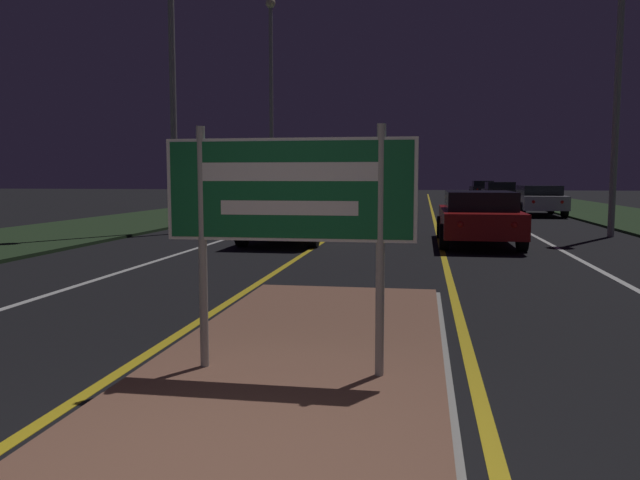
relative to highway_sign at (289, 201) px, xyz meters
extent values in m
cube|color=#999993|center=(0.00, 0.00, -1.46)|extent=(2.61, 7.98, 0.05)
cube|color=brown|center=(0.00, 0.00, -1.43)|extent=(2.49, 7.86, 0.10)
cube|color=#23381E|center=(-9.50, 18.01, -1.44)|extent=(5.00, 100.00, 0.08)
cube|color=gold|center=(-1.50, 23.01, -1.48)|extent=(0.12, 70.00, 0.01)
cube|color=gold|center=(1.50, 23.01, -1.48)|extent=(0.12, 70.00, 0.01)
cube|color=silver|center=(-4.20, 23.01, -1.48)|extent=(0.12, 70.00, 0.01)
cube|color=silver|center=(4.20, 23.01, -1.48)|extent=(0.12, 70.00, 0.01)
cube|color=silver|center=(-7.20, 23.01, -1.48)|extent=(0.10, 70.00, 0.01)
cube|color=silver|center=(7.20, 23.01, -1.48)|extent=(0.10, 70.00, 0.01)
cylinder|color=#9E9E99|center=(-0.73, 0.00, -0.39)|extent=(0.07, 0.07, 1.98)
cylinder|color=#9E9E99|center=(0.73, 0.00, -0.39)|extent=(0.07, 0.07, 1.98)
cube|color=#146033|center=(0.00, 0.00, 0.09)|extent=(2.02, 0.04, 0.81)
cube|color=white|center=(0.00, -0.02, 0.09)|extent=(2.02, 0.00, 0.81)
cube|color=#146033|center=(0.00, -0.02, 0.09)|extent=(1.96, 0.01, 0.77)
cube|color=white|center=(0.00, -0.02, 0.23)|extent=(1.41, 0.01, 0.15)
cube|color=white|center=(0.00, -0.02, -0.05)|extent=(1.11, 0.01, 0.11)
cylinder|color=#9E9E99|center=(-6.17, 12.62, 3.92)|extent=(0.18, 0.18, 10.81)
cylinder|color=#9E9E99|center=(-6.27, 24.97, 3.40)|extent=(0.18, 0.18, 9.77)
sphere|color=beige|center=(-6.27, 24.97, 8.43)|extent=(0.48, 0.48, 0.48)
cylinder|color=#9E9E99|center=(6.26, 13.67, 2.64)|extent=(0.18, 0.18, 8.25)
cube|color=maroon|center=(2.41, 11.11, -0.89)|extent=(1.80, 4.63, 0.58)
cube|color=black|center=(2.41, 10.83, -0.38)|extent=(1.58, 2.41, 0.44)
sphere|color=red|center=(1.85, 8.82, -0.82)|extent=(0.14, 0.14, 0.14)
sphere|color=red|center=(2.96, 8.82, -0.82)|extent=(0.14, 0.14, 0.14)
cylinder|color=black|center=(1.55, 12.54, -1.18)|extent=(0.22, 0.61, 0.61)
cylinder|color=black|center=(3.27, 12.54, -1.18)|extent=(0.22, 0.61, 0.61)
cylinder|color=black|center=(1.55, 9.67, -1.18)|extent=(0.22, 0.61, 0.61)
cylinder|color=black|center=(3.27, 9.67, -1.18)|extent=(0.22, 0.61, 0.61)
cube|color=#B7B7BC|center=(6.00, 23.69, -0.88)|extent=(1.78, 4.60, 0.58)
cube|color=black|center=(6.00, 23.41, -0.38)|extent=(1.57, 2.39, 0.41)
sphere|color=red|center=(5.45, 21.40, -0.80)|extent=(0.14, 0.14, 0.14)
sphere|color=red|center=(6.55, 21.40, -0.80)|extent=(0.14, 0.14, 0.14)
cylinder|color=black|center=(5.15, 25.11, -1.17)|extent=(0.22, 0.63, 0.63)
cylinder|color=black|center=(6.85, 25.11, -1.17)|extent=(0.22, 0.63, 0.63)
cylinder|color=black|center=(5.15, 22.26, -1.17)|extent=(0.22, 0.63, 0.63)
cylinder|color=black|center=(6.85, 22.26, -1.17)|extent=(0.22, 0.63, 0.63)
cube|color=black|center=(5.81, 36.12, -0.88)|extent=(1.86, 4.26, 0.57)
cube|color=black|center=(5.81, 35.86, -0.35)|extent=(1.64, 2.21, 0.48)
sphere|color=red|center=(5.23, 34.01, -0.80)|extent=(0.14, 0.14, 0.14)
sphere|color=red|center=(6.38, 34.01, -0.80)|extent=(0.14, 0.14, 0.14)
cylinder|color=black|center=(4.91, 37.44, -1.16)|extent=(0.22, 0.64, 0.64)
cylinder|color=black|center=(6.70, 37.44, -1.16)|extent=(0.22, 0.64, 0.64)
cylinder|color=black|center=(4.91, 34.80, -1.16)|extent=(0.22, 0.64, 0.64)
cylinder|color=black|center=(6.70, 34.80, -1.16)|extent=(0.22, 0.64, 0.64)
cube|color=black|center=(5.99, 49.72, -0.88)|extent=(1.84, 4.09, 0.60)
cube|color=black|center=(5.99, 49.48, -0.35)|extent=(1.62, 2.13, 0.48)
sphere|color=red|center=(5.42, 47.70, -0.81)|extent=(0.14, 0.14, 0.14)
sphere|color=red|center=(6.56, 47.70, -0.81)|extent=(0.14, 0.14, 0.14)
cylinder|color=black|center=(5.12, 50.99, -1.18)|extent=(0.22, 0.60, 0.60)
cylinder|color=black|center=(6.87, 50.99, -1.18)|extent=(0.22, 0.60, 0.60)
cylinder|color=black|center=(5.12, 48.45, -1.18)|extent=(0.22, 0.60, 0.60)
cylinder|color=black|center=(6.87, 48.45, -1.18)|extent=(0.22, 0.60, 0.60)
cube|color=silver|center=(-2.38, 11.06, -0.81)|extent=(1.83, 4.52, 0.68)
cube|color=black|center=(-2.38, 11.33, -0.25)|extent=(1.61, 2.35, 0.43)
sphere|color=white|center=(-2.95, 8.82, -0.72)|extent=(0.14, 0.14, 0.14)
sphere|color=white|center=(-1.82, 8.82, -0.72)|extent=(0.14, 0.14, 0.14)
cylinder|color=black|center=(-3.26, 9.65, -1.15)|extent=(0.22, 0.67, 0.67)
cylinder|color=black|center=(-1.51, 9.65, -1.15)|extent=(0.22, 0.67, 0.67)
cylinder|color=black|center=(-3.26, 12.46, -1.15)|extent=(0.22, 0.67, 0.67)
cylinder|color=black|center=(-1.51, 12.46, -1.15)|extent=(0.22, 0.67, 0.67)
cube|color=#4C514C|center=(-5.51, 23.43, -0.82)|extent=(1.74, 4.33, 0.60)
cube|color=black|center=(-5.51, 23.69, -0.31)|extent=(1.53, 2.25, 0.42)
sphere|color=white|center=(-6.05, 21.28, -0.75)|extent=(0.14, 0.14, 0.14)
sphere|color=white|center=(-4.97, 21.28, -0.75)|extent=(0.14, 0.14, 0.14)
cylinder|color=black|center=(-6.34, 22.09, -1.12)|extent=(0.22, 0.72, 0.72)
cylinder|color=black|center=(-4.68, 22.09, -1.12)|extent=(0.22, 0.72, 0.72)
cylinder|color=black|center=(-6.34, 24.77, -1.12)|extent=(0.22, 0.72, 0.72)
cylinder|color=black|center=(-4.68, 24.77, -1.12)|extent=(0.22, 0.72, 0.72)
camera|label=1|loc=(1.05, -4.84, 0.19)|focal=35.00mm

